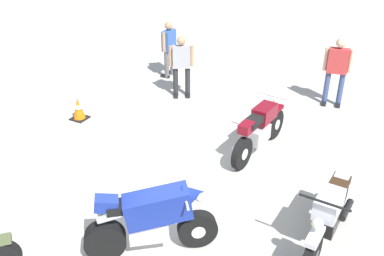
# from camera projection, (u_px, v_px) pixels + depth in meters

# --- Properties ---
(ground_plane) EXTENTS (40.00, 40.00, 0.00)m
(ground_plane) POSITION_uv_depth(u_px,v_px,m) (168.00, 188.00, 7.81)
(ground_plane) COLOR #B7B2A8
(motorcycle_maroon_cruiser) EXTENTS (2.09, 0.71, 1.09)m
(motorcycle_maroon_cruiser) POSITION_uv_depth(u_px,v_px,m) (260.00, 129.00, 8.66)
(motorcycle_maroon_cruiser) COLOR black
(motorcycle_maroon_cruiser) RESTS_ON ground
(motorcycle_silver_cruiser) EXTENTS (2.09, 0.70, 1.09)m
(motorcycle_silver_cruiser) POSITION_uv_depth(u_px,v_px,m) (329.00, 214.00, 6.38)
(motorcycle_silver_cruiser) COLOR black
(motorcycle_silver_cruiser) RESTS_ON ground
(motorcycle_blue_sportbike) EXTENTS (1.35, 1.66, 1.14)m
(motorcycle_blue_sportbike) POSITION_uv_depth(u_px,v_px,m) (152.00, 219.00, 6.18)
(motorcycle_blue_sportbike) COLOR black
(motorcycle_blue_sportbike) RESTS_ON ground
(person_in_gray_shirt) EXTENTS (0.48, 0.58, 1.59)m
(person_in_gray_shirt) POSITION_uv_depth(u_px,v_px,m) (181.00, 63.00, 10.92)
(person_in_gray_shirt) COLOR #262628
(person_in_gray_shirt) RESTS_ON ground
(person_in_blue_shirt) EXTENTS (0.62, 0.30, 1.58)m
(person_in_blue_shirt) POSITION_uv_depth(u_px,v_px,m) (169.00, 46.00, 12.13)
(person_in_blue_shirt) COLOR #59595B
(person_in_blue_shirt) RESTS_ON ground
(person_in_red_shirt) EXTENTS (0.38, 0.66, 1.71)m
(person_in_red_shirt) POSITION_uv_depth(u_px,v_px,m) (337.00, 68.00, 10.42)
(person_in_red_shirt) COLOR #384772
(person_in_red_shirt) RESTS_ON ground
(traffic_cone) EXTENTS (0.36, 0.36, 0.53)m
(traffic_cone) POSITION_uv_depth(u_px,v_px,m) (79.00, 109.00, 10.07)
(traffic_cone) COLOR black
(traffic_cone) RESTS_ON ground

